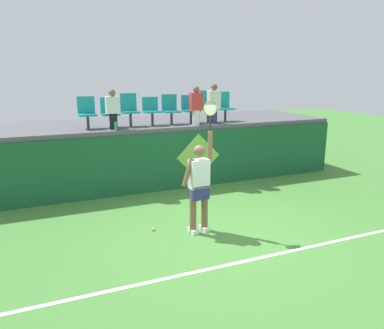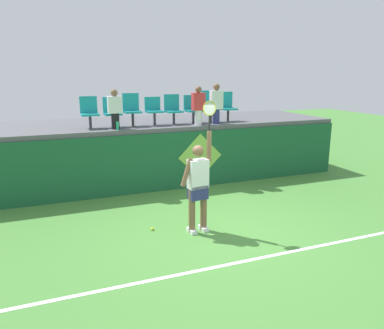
% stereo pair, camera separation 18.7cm
% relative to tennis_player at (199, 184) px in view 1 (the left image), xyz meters
% --- Properties ---
extents(ground_plane, '(40.00, 40.00, 0.00)m').
position_rel_tennis_player_xyz_m(ground_plane, '(0.40, -0.27, -0.99)').
color(ground_plane, '#478438').
extents(court_back_wall, '(10.48, 0.20, 1.56)m').
position_rel_tennis_player_xyz_m(court_back_wall, '(0.40, 2.86, -0.21)').
color(court_back_wall, '#195633').
rests_on(court_back_wall, ground_plane).
extents(spectator_platform, '(10.48, 3.00, 0.12)m').
position_rel_tennis_player_xyz_m(spectator_platform, '(0.40, 4.31, 0.62)').
color(spectator_platform, '#56565B').
rests_on(spectator_platform, court_back_wall).
extents(court_baseline_stripe, '(9.43, 0.08, 0.01)m').
position_rel_tennis_player_xyz_m(court_baseline_stripe, '(0.40, -1.42, -0.99)').
color(court_baseline_stripe, white).
rests_on(court_baseline_stripe, ground_plane).
extents(tennis_player, '(0.75, 0.29, 2.57)m').
position_rel_tennis_player_xyz_m(tennis_player, '(0.00, 0.00, 0.00)').
color(tennis_player, white).
rests_on(tennis_player, ground_plane).
extents(tennis_ball, '(0.07, 0.07, 0.07)m').
position_rel_tennis_player_xyz_m(tennis_ball, '(-0.84, 0.38, -0.96)').
color(tennis_ball, '#D1E533').
rests_on(tennis_ball, ground_plane).
extents(water_bottle, '(0.07, 0.07, 0.21)m').
position_rel_tennis_player_xyz_m(water_bottle, '(-0.98, 2.96, 0.79)').
color(water_bottle, '#26B272').
rests_on(water_bottle, spectator_platform).
extents(stadium_chair_0, '(0.44, 0.42, 0.81)m').
position_rel_tennis_player_xyz_m(stadium_chair_0, '(-1.58, 3.55, 1.12)').
color(stadium_chair_0, '#38383D').
rests_on(stadium_chair_0, spectator_platform).
extents(stadium_chair_1, '(0.44, 0.42, 0.78)m').
position_rel_tennis_player_xyz_m(stadium_chair_1, '(-0.99, 3.55, 1.11)').
color(stadium_chair_1, '#38383D').
rests_on(stadium_chair_1, spectator_platform).
extents(stadium_chair_2, '(0.44, 0.42, 0.87)m').
position_rel_tennis_player_xyz_m(stadium_chair_2, '(-0.47, 3.55, 1.16)').
color(stadium_chair_2, '#38383D').
rests_on(stadium_chair_2, spectator_platform).
extents(stadium_chair_3, '(0.44, 0.42, 0.76)m').
position_rel_tennis_player_xyz_m(stadium_chair_3, '(0.13, 3.54, 1.11)').
color(stadium_chair_3, '#38383D').
rests_on(stadium_chair_3, spectator_platform).
extents(stadium_chair_4, '(0.44, 0.42, 0.82)m').
position_rel_tennis_player_xyz_m(stadium_chair_4, '(0.69, 3.55, 1.12)').
color(stadium_chair_4, '#38383D').
rests_on(stadium_chair_4, spectator_platform).
extents(stadium_chair_5, '(0.44, 0.42, 0.78)m').
position_rel_tennis_player_xyz_m(stadium_chair_5, '(1.27, 3.55, 1.11)').
color(stadium_chair_5, '#38383D').
rests_on(stadium_chair_5, spectator_platform).
extents(stadium_chair_6, '(0.44, 0.42, 0.90)m').
position_rel_tennis_player_xyz_m(stadium_chair_6, '(1.81, 3.55, 1.18)').
color(stadium_chair_6, '#38383D').
rests_on(stadium_chair_6, spectator_platform).
extents(stadium_chair_7, '(0.44, 0.42, 0.85)m').
position_rel_tennis_player_xyz_m(stadium_chair_7, '(2.38, 3.55, 1.14)').
color(stadium_chair_7, '#38383D').
rests_on(stadium_chair_7, spectator_platform).
extents(spectator_0, '(0.34, 0.20, 1.11)m').
position_rel_tennis_player_xyz_m(spectator_0, '(1.81, 3.11, 1.26)').
color(spectator_0, navy).
rests_on(spectator_0, spectator_platform).
extents(spectator_1, '(0.34, 0.20, 1.00)m').
position_rel_tennis_player_xyz_m(spectator_1, '(-0.99, 3.14, 1.20)').
color(spectator_1, black).
rests_on(spectator_1, spectator_platform).
extents(spectator_2, '(0.34, 0.20, 1.05)m').
position_rel_tennis_player_xyz_m(spectator_2, '(1.27, 3.10, 1.22)').
color(spectator_2, white).
rests_on(spectator_2, spectator_platform).
extents(wall_signage_mount, '(1.27, 0.01, 1.49)m').
position_rel_tennis_player_xyz_m(wall_signage_mount, '(1.19, 2.76, -0.99)').
color(wall_signage_mount, '#195633').
rests_on(wall_signage_mount, ground_plane).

